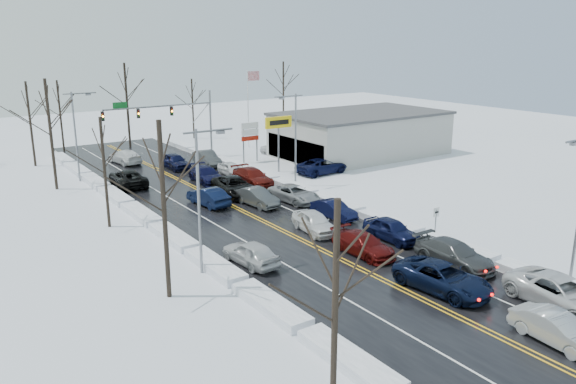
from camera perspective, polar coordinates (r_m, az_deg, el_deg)
ground at (r=42.80m, az=-0.83°, el=-3.82°), size 160.00×160.00×0.00m
road_surface at (r=44.39m, az=-2.26°, el=-3.11°), size 14.00×84.00×0.01m
snow_bank_left at (r=41.09m, az=-11.29°, el=-4.97°), size 1.45×72.00×0.53m
snow_bank_right at (r=48.66m, az=5.33°, el=-1.50°), size 1.45×72.00×0.53m
traffic_signal_mast at (r=67.39m, az=-11.77°, el=7.74°), size 13.28×0.39×8.00m
tires_plus_sign at (r=60.24m, az=-0.97°, el=6.71°), size 3.20×0.34×6.00m
used_vehicles_sign at (r=65.53m, az=-3.88°, el=5.91°), size 2.20×0.22×4.65m
speed_limit_sign at (r=41.81m, az=14.80°, el=-2.47°), size 0.55×0.09×2.35m
flagpole at (r=74.35m, az=-3.98°, el=9.06°), size 1.87×1.20×10.00m
dealership_building at (r=70.33m, az=7.36°, el=5.92°), size 20.40×12.40×5.30m
streetlight_ne at (r=54.07m, az=0.60°, el=6.05°), size 3.20×0.25×9.00m
streetlight_sw at (r=33.98m, az=-8.79°, el=0.23°), size 3.20×0.25×9.00m
streetlight_nw at (r=60.00m, az=-20.65°, el=6.00°), size 3.20×0.25×9.00m
tree_left_a at (r=19.41m, az=4.88°, el=-8.39°), size 3.60×3.60×9.00m
tree_left_b at (r=30.56m, az=-12.67°, el=1.56°), size 4.00×4.00×10.00m
tree_left_c at (r=44.08m, az=-18.29°, el=3.96°), size 3.40×3.40×8.50m
tree_left_d at (r=57.17m, az=-23.16°, el=7.39°), size 4.20×4.20×10.50m
tree_left_e at (r=69.05m, az=-24.87°, el=7.80°), size 3.80×3.80×9.50m
tree_far_b at (r=76.83m, az=-22.24°, el=8.45°), size 3.60×3.60×9.00m
tree_far_c at (r=76.90m, az=-16.13°, el=10.03°), size 4.40×4.40×11.00m
tree_far_d at (r=82.14m, az=-9.70°, el=9.49°), size 3.40×3.40×8.50m
tree_far_e at (r=90.31m, az=-0.48°, el=11.12°), size 4.20×4.20×10.50m
queued_car_1 at (r=30.58m, az=25.50°, el=-13.68°), size 1.91×4.62×1.49m
queued_car_2 at (r=34.06m, az=15.35°, el=-9.64°), size 3.28×6.08×1.62m
queued_car_3 at (r=38.37m, az=7.61°, el=-6.29°), size 2.17×5.06×1.45m
queued_car_4 at (r=42.26m, az=2.70°, el=-4.09°), size 2.51×4.89×1.59m
queued_car_5 at (r=48.83m, az=-3.13°, el=-1.39°), size 2.12×4.78×1.53m
queued_car_6 at (r=52.30m, az=-5.44°, el=-0.30°), size 3.54×6.38×1.69m
queued_car_7 at (r=57.23m, az=-8.28°, el=0.99°), size 2.53×5.56×1.58m
queued_car_8 at (r=63.80m, az=-11.39°, el=2.34°), size 2.31×5.10×1.70m
queued_car_10 at (r=34.30m, az=25.93°, el=-10.52°), size 3.48×6.45×1.72m
queued_car_11 at (r=37.72m, az=16.45°, el=-7.21°), size 2.34×5.58×1.61m
queued_car_12 at (r=41.34m, az=10.43°, el=-4.80°), size 1.91×4.65×1.58m
queued_car_13 at (r=45.61m, az=4.67°, el=-2.65°), size 1.80×4.38×1.41m
queued_car_14 at (r=49.97m, az=0.62°, el=-0.98°), size 3.03×5.49×1.46m
queued_car_15 at (r=55.74m, az=-3.59°, el=0.73°), size 2.34×5.64×1.63m
queued_car_16 at (r=59.81m, az=-5.75°, el=1.70°), size 1.73×4.14×1.40m
queued_car_17 at (r=64.80m, az=-8.21°, el=2.68°), size 2.25×5.23×1.68m
oncoming_car_0 at (r=49.40m, az=-8.07°, el=-1.33°), size 2.13×4.95×1.59m
oncoming_car_1 at (r=57.38m, az=-15.89°, el=0.59°), size 3.24×6.19×1.66m
oncoming_car_2 at (r=67.94m, az=-16.18°, el=2.82°), size 2.92×5.69×1.58m
oncoming_car_3 at (r=36.56m, az=-3.77°, el=-7.31°), size 2.24×4.72×1.56m
parked_car_0 at (r=60.45m, az=3.45°, el=1.89°), size 6.03×3.02×1.64m
parked_car_1 at (r=64.14m, az=4.43°, el=2.67°), size 2.19×4.90×1.40m
parked_car_2 at (r=69.77m, az=-1.18°, el=3.75°), size 2.37×5.12×1.70m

